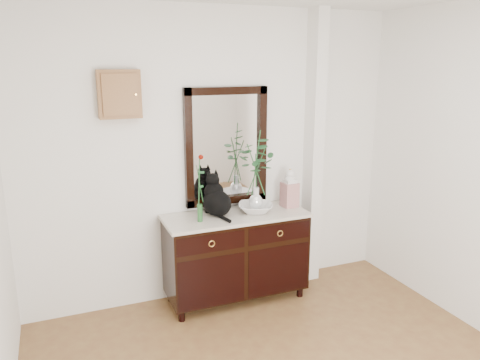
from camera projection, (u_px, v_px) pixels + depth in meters
name	position (u px, v px, depth m)	size (l,w,h in m)	color
wall_back	(216.00, 157.00, 4.35)	(3.60, 0.04, 2.70)	silver
pilaster	(314.00, 151.00, 4.64)	(0.12, 0.20, 2.70)	silver
sideboard	(236.00, 252.00, 4.38)	(1.33, 0.52, 0.82)	black
wall_mirror	(226.00, 147.00, 4.35)	(0.80, 0.06, 1.10)	black
key_cabinet	(119.00, 94.00, 3.86)	(0.35, 0.10, 0.40)	brown
cat	(217.00, 195.00, 4.22)	(0.27, 0.34, 0.39)	black
lotus_bowl	(256.00, 208.00, 4.35)	(0.32, 0.32, 0.08)	white
vase_branches	(256.00, 170.00, 4.26)	(0.36, 0.36, 0.76)	silver
bud_vase_rose	(199.00, 188.00, 4.03)	(0.07, 0.07, 0.61)	#265D2A
ginger_jar	(290.00, 187.00, 4.48)	(0.14, 0.14, 0.38)	silver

